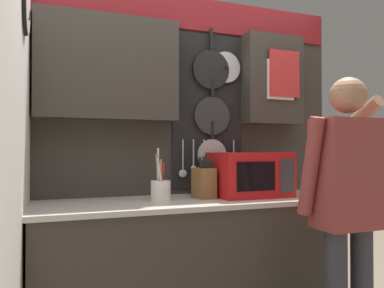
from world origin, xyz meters
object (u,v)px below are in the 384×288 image
object	(u,v)px
person	(347,197)
utensil_crock	(161,189)
microwave	(249,174)
knife_block	(204,182)

from	to	relation	value
person	utensil_crock	bearing A→B (deg)	146.47
microwave	person	size ratio (longest dim) A/B	0.30
utensil_crock	person	world-z (taller)	person
microwave	utensil_crock	distance (m)	0.63
knife_block	microwave	bearing A→B (deg)	-0.07
microwave	knife_block	xyz separation A→B (m)	(-0.34, 0.00, -0.05)
utensil_crock	knife_block	bearing A→B (deg)	-0.33
knife_block	person	bearing A→B (deg)	-44.22
microwave	knife_block	bearing A→B (deg)	179.93
person	microwave	bearing A→B (deg)	115.18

